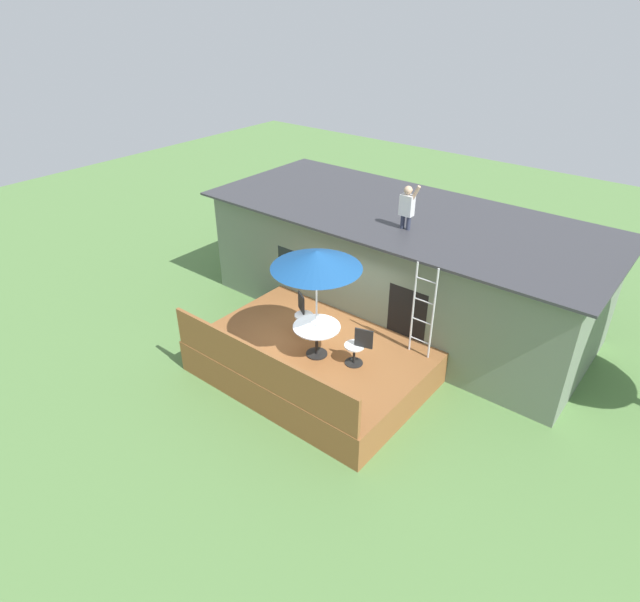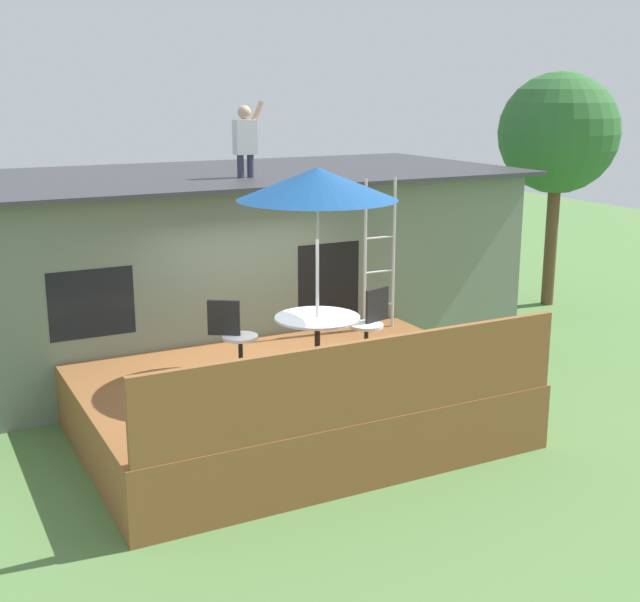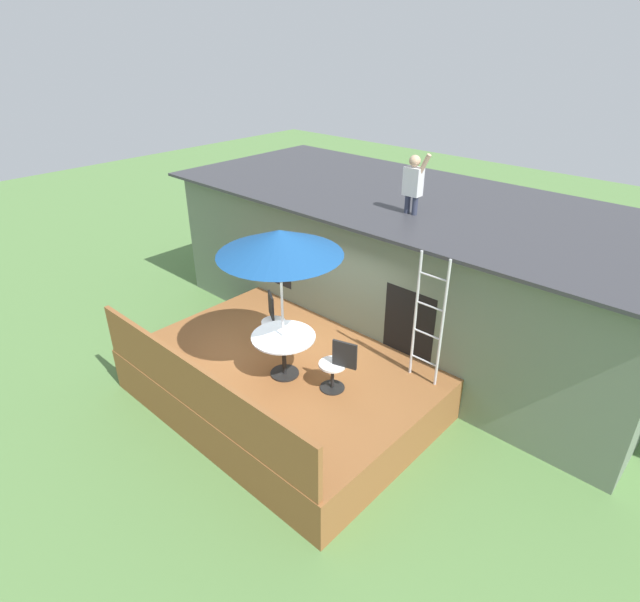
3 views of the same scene
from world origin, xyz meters
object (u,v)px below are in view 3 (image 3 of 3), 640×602
at_px(person_figure, 414,181).
at_px(patio_chair_right, 337,366).
at_px(step_ladder, 429,320).
at_px(patio_umbrella, 280,242).
at_px(patio_table, 284,344).
at_px(patio_chair_left, 273,321).

xyz_separation_m(person_figure, patio_chair_right, (0.58, -2.68, -2.29)).
height_order(step_ladder, patio_chair_right, step_ladder).
relative_size(patio_umbrella, patio_chair_right, 2.76).
xyz_separation_m(patio_table, patio_umbrella, (-0.00, 0.00, 1.76)).
distance_m(patio_table, patio_umbrella, 1.76).
xyz_separation_m(patio_umbrella, patio_chair_left, (-0.86, 0.55, -1.89)).
relative_size(step_ladder, patio_chair_right, 2.39).
bearing_deg(patio_chair_right, patio_table, 0.00).
bearing_deg(patio_chair_left, step_ladder, 51.67).
height_order(patio_umbrella, patio_chair_left, patio_umbrella).
bearing_deg(patio_chair_right, step_ladder, -142.21).
bearing_deg(patio_table, patio_chair_left, 147.32).
height_order(step_ladder, person_figure, person_figure).
relative_size(person_figure, patio_chair_left, 1.21).
xyz_separation_m(patio_table, person_figure, (0.33, 2.95, 2.16)).
bearing_deg(patio_umbrella, patio_chair_left, 147.32).
relative_size(patio_table, patio_chair_right, 1.13).
distance_m(patio_umbrella, patio_chair_left, 2.15).
relative_size(patio_umbrella, patio_chair_left, 2.76).
bearing_deg(step_ladder, patio_umbrella, -140.36).
xyz_separation_m(patio_table, patio_chair_left, (-0.86, 0.55, -0.13)).
height_order(patio_umbrella, person_figure, person_figure).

